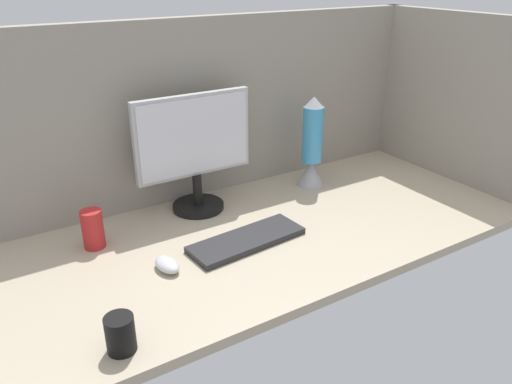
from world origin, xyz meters
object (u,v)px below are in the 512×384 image
at_px(keyboard, 247,240).
at_px(lava_lamp, 312,149).
at_px(monitor, 194,148).
at_px(mug_red_plastic, 93,229).
at_px(mouse, 167,265).
at_px(mug_black_travel, 120,334).

bearing_deg(keyboard, lava_lamp, 25.46).
xyz_separation_m(monitor, mug_red_plastic, (-0.38, -0.08, -0.16)).
bearing_deg(keyboard, mug_red_plastic, 146.17).
relative_size(monitor, keyboard, 1.12).
relative_size(mouse, lava_lamp, 0.28).
relative_size(keyboard, mug_red_plastic, 3.04).
relative_size(monitor, mouse, 4.31).
relative_size(monitor, mug_red_plastic, 3.40).
bearing_deg(mug_black_travel, mug_red_plastic, 81.17).
bearing_deg(mug_red_plastic, monitor, 11.36).
bearing_deg(monitor, mug_black_travel, -129.28).
distance_m(monitor, mug_black_travel, 0.75).
height_order(monitor, lava_lamp, monitor).
bearing_deg(mouse, monitor, 43.42).
xyz_separation_m(monitor, mouse, (-0.25, -0.31, -0.21)).
distance_m(monitor, mug_red_plastic, 0.42).
distance_m(keyboard, mouse, 0.27).
bearing_deg(mug_black_travel, keyboard, 28.24).
height_order(mouse, mug_red_plastic, mug_red_plastic).
bearing_deg(lava_lamp, mug_black_travel, -150.84).
relative_size(monitor, mug_black_travel, 4.67).
height_order(monitor, mouse, monitor).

